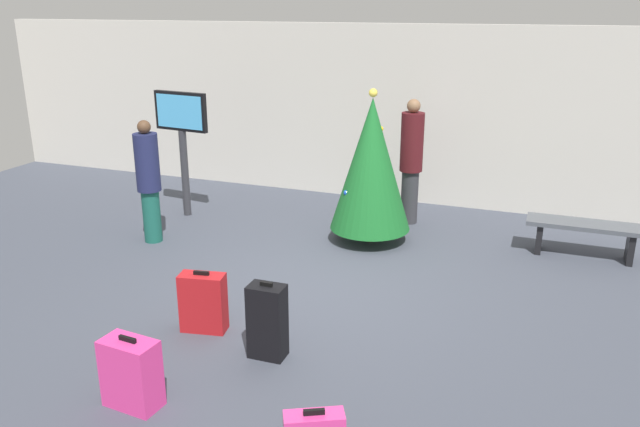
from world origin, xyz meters
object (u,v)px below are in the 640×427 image
object	(u,v)px
holiday_tree	(371,165)
traveller_0	(149,179)
flight_info_kiosk	(182,129)
traveller_1	(411,159)
suitcase_0	(267,321)
suitcase_3	(131,373)
suitcase_2	(203,303)
waiting_bench	(585,231)

from	to	relation	value
holiday_tree	traveller_0	xyz separation A→B (m)	(-2.92, -1.10, -0.20)
flight_info_kiosk	holiday_tree	bearing A→B (deg)	-1.80
traveller_1	suitcase_0	size ratio (longest dim) A/B	2.45
suitcase_0	suitcase_3	world-z (taller)	suitcase_0
holiday_tree	flight_info_kiosk	distance (m)	3.11
suitcase_2	suitcase_3	distance (m)	1.37
holiday_tree	suitcase_3	distance (m)	4.64
flight_info_kiosk	traveller_1	xyz separation A→B (m)	(3.44, 0.91, -0.38)
traveller_0	suitcase_0	distance (m)	3.71
suitcase_2	traveller_1	bearing A→B (deg)	73.58
traveller_1	suitcase_3	distance (m)	5.66
flight_info_kiosk	traveller_1	bearing A→B (deg)	14.75
flight_info_kiosk	waiting_bench	distance (m)	6.07
waiting_bench	suitcase_0	world-z (taller)	suitcase_0
waiting_bench	traveller_1	xyz separation A→B (m)	(-2.53, 0.55, 0.66)
waiting_bench	traveller_0	xyz separation A→B (m)	(-5.79, -1.55, 0.57)
flight_info_kiosk	waiting_bench	xyz separation A→B (m)	(5.97, 0.35, -1.04)
traveller_1	suitcase_0	xyz separation A→B (m)	(-0.37, -4.38, -0.65)
traveller_1	suitcase_2	size ratio (longest dim) A/B	2.88
holiday_tree	flight_info_kiosk	bearing A→B (deg)	178.20
suitcase_0	suitcase_3	size ratio (longest dim) A/B	1.20
waiting_bench	suitcase_2	distance (m)	5.19
suitcase_2	traveller_0	bearing A→B (deg)	135.05
holiday_tree	suitcase_3	bearing A→B (deg)	-99.71
flight_info_kiosk	traveller_0	world-z (taller)	flight_info_kiosk
holiday_tree	flight_info_kiosk	world-z (taller)	holiday_tree
suitcase_0	suitcase_3	bearing A→B (deg)	-123.18
traveller_1	suitcase_3	size ratio (longest dim) A/B	2.94
traveller_1	suitcase_0	bearing A→B (deg)	-94.89
holiday_tree	traveller_1	size ratio (longest dim) A/B	1.14
suitcase_2	holiday_tree	bearing A→B (deg)	74.35
traveller_1	flight_info_kiosk	bearing A→B (deg)	-165.25
holiday_tree	suitcase_2	size ratio (longest dim) A/B	3.27
holiday_tree	traveller_0	bearing A→B (deg)	-159.27
holiday_tree	suitcase_2	distance (m)	3.36
flight_info_kiosk	waiting_bench	world-z (taller)	flight_info_kiosk
waiting_bench	traveller_1	world-z (taller)	traveller_1
waiting_bench	traveller_1	bearing A→B (deg)	167.66
waiting_bench	holiday_tree	bearing A→B (deg)	-171.10
suitcase_3	waiting_bench	bearing A→B (deg)	53.65
traveller_0	suitcase_2	distance (m)	2.94
flight_info_kiosk	suitcase_3	distance (m)	5.27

